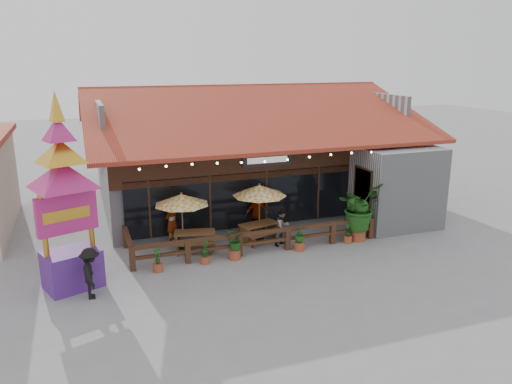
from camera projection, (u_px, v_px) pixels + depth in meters
name	position (u px, v px, depth m)	size (l,w,h in m)	color
ground	(294.00, 244.00, 20.42)	(100.00, 100.00, 0.00)	gray
restaurant_building	(247.00, 160.00, 25.94)	(15.50, 14.73, 6.09)	#A7A7AC
patio_railing	(243.00, 238.00, 19.28)	(10.00, 2.60, 0.92)	#472719
umbrella_left	(182.00, 200.00, 19.42)	(2.56, 2.56, 2.31)	brown
umbrella_right	(259.00, 191.00, 20.42)	(2.93, 2.93, 2.41)	brown
picnic_table_left	(195.00, 238.00, 19.63)	(1.88, 1.72, 0.77)	brown
picnic_table_right	(259.00, 229.00, 20.63)	(1.85, 1.69, 0.76)	brown
thai_sign_tower	(63.00, 180.00, 15.62)	(3.27, 3.27, 6.91)	#4D217C
tropical_plant	(359.00, 208.00, 20.49)	(2.25, 2.15, 2.43)	brown
diner_a	(172.00, 222.00, 20.07)	(0.70, 0.46, 1.93)	#392112
diner_b	(283.00, 227.00, 20.09)	(0.73, 0.57, 1.51)	#392112
diner_c	(257.00, 214.00, 21.44)	(1.02, 0.42, 1.74)	#392112
pedestrian	(91.00, 273.00, 15.61)	(1.07, 0.62, 1.66)	black
planter_a	(157.00, 262.00, 17.67)	(0.38, 0.36, 0.89)	brown
planter_b	(205.00, 254.00, 18.34)	(0.35, 0.38, 0.87)	brown
planter_c	(234.00, 244.00, 18.69)	(0.75, 0.67, 1.11)	brown
planter_d	(300.00, 238.00, 19.58)	(0.54, 0.54, 1.04)	brown
planter_e	(348.00, 234.00, 20.44)	(0.36, 0.38, 0.88)	brown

